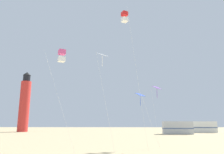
{
  "coord_description": "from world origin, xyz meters",
  "views": [
    {
      "loc": [
        0.88,
        -6.28,
        2.76
      ],
      "look_at": [
        0.27,
        13.1,
        6.86
      ],
      "focal_mm": 33.76,
      "sensor_mm": 36.0,
      "label": 1
    }
  ],
  "objects_px": {
    "kite_diamond_blue": "(141,96)",
    "rv_van_silver": "(177,128)",
    "kite_diamond_white": "(102,58)",
    "lighthouse_distant": "(25,103)",
    "rv_van_white": "(203,127)",
    "kite_box_rainbow": "(62,56)",
    "kite_box_scarlet": "(125,17)",
    "kite_diamond_violet": "(157,89)"
  },
  "relations": [
    {
      "from": "kite_diamond_blue",
      "to": "rv_van_silver",
      "type": "height_order",
      "value": "kite_diamond_blue"
    },
    {
      "from": "kite_diamond_white",
      "to": "rv_van_silver",
      "type": "xyz_separation_m",
      "value": [
        14.69,
        29.4,
        -7.38
      ]
    },
    {
      "from": "kite_diamond_white",
      "to": "lighthouse_distant",
      "type": "xyz_separation_m",
      "value": [
        -24.91,
        39.03,
        -0.93
      ]
    },
    {
      "from": "rv_van_silver",
      "to": "rv_van_white",
      "type": "relative_size",
      "value": 0.99
    },
    {
      "from": "kite_box_rainbow",
      "to": "kite_diamond_blue",
      "type": "height_order",
      "value": "kite_box_rainbow"
    },
    {
      "from": "kite_box_rainbow",
      "to": "rv_van_white",
      "type": "relative_size",
      "value": 1.41
    },
    {
      "from": "kite_box_scarlet",
      "to": "lighthouse_distant",
      "type": "relative_size",
      "value": 0.86
    },
    {
      "from": "kite_diamond_violet",
      "to": "rv_van_silver",
      "type": "bearing_deg",
      "value": 70.39
    },
    {
      "from": "kite_box_rainbow",
      "to": "rv_van_silver",
      "type": "distance_m",
      "value": 36.3
    },
    {
      "from": "kite_box_rainbow",
      "to": "rv_van_silver",
      "type": "bearing_deg",
      "value": 58.86
    },
    {
      "from": "kite_diamond_violet",
      "to": "rv_van_white",
      "type": "relative_size",
      "value": 1.04
    },
    {
      "from": "kite_diamond_blue",
      "to": "rv_van_white",
      "type": "relative_size",
      "value": 0.89
    },
    {
      "from": "kite_box_scarlet",
      "to": "rv_van_white",
      "type": "distance_m",
      "value": 42.83
    },
    {
      "from": "kite_box_scarlet",
      "to": "lighthouse_distant",
      "type": "height_order",
      "value": "lighthouse_distant"
    },
    {
      "from": "lighthouse_distant",
      "to": "kite_diamond_white",
      "type": "bearing_deg",
      "value": -57.45
    },
    {
      "from": "kite_diamond_white",
      "to": "rv_van_silver",
      "type": "relative_size",
      "value": 1.43
    },
    {
      "from": "kite_diamond_blue",
      "to": "rv_van_white",
      "type": "height_order",
      "value": "kite_diamond_blue"
    },
    {
      "from": "kite_diamond_white",
      "to": "rv_van_white",
      "type": "xyz_separation_m",
      "value": [
        23.15,
        36.69,
        -7.38
      ]
    },
    {
      "from": "kite_diamond_violet",
      "to": "rv_van_silver",
      "type": "relative_size",
      "value": 1.05
    },
    {
      "from": "kite_box_rainbow",
      "to": "lighthouse_distant",
      "type": "xyz_separation_m",
      "value": [
        -21.21,
        40.06,
        -0.86
      ]
    },
    {
      "from": "rv_van_white",
      "to": "kite_diamond_blue",
      "type": "bearing_deg",
      "value": -116.1
    },
    {
      "from": "kite_box_rainbow",
      "to": "kite_diamond_blue",
      "type": "xyz_separation_m",
      "value": [
        7.69,
        4.75,
        -3.23
      ]
    },
    {
      "from": "rv_van_silver",
      "to": "rv_van_white",
      "type": "distance_m",
      "value": 11.17
    },
    {
      "from": "kite_box_scarlet",
      "to": "kite_diamond_violet",
      "type": "relative_size",
      "value": 2.1
    },
    {
      "from": "lighthouse_distant",
      "to": "kite_box_rainbow",
      "type": "bearing_deg",
      "value": -62.1
    },
    {
      "from": "rv_van_white",
      "to": "kite_box_rainbow",
      "type": "bearing_deg",
      "value": -121.38
    },
    {
      "from": "kite_diamond_violet",
      "to": "lighthouse_distant",
      "type": "distance_m",
      "value": 45.95
    },
    {
      "from": "kite_box_scarlet",
      "to": "lighthouse_distant",
      "type": "xyz_separation_m",
      "value": [
        -27.16,
        37.61,
        -5.96
      ]
    },
    {
      "from": "rv_van_silver",
      "to": "rv_van_white",
      "type": "height_order",
      "value": "same"
    },
    {
      "from": "kite_box_scarlet",
      "to": "kite_diamond_blue",
      "type": "xyz_separation_m",
      "value": [
        1.73,
        2.3,
        -8.33
      ]
    },
    {
      "from": "kite_box_scarlet",
      "to": "kite_diamond_violet",
      "type": "distance_m",
      "value": 9.04
    },
    {
      "from": "lighthouse_distant",
      "to": "rv_van_white",
      "type": "height_order",
      "value": "lighthouse_distant"
    },
    {
      "from": "kite_diamond_white",
      "to": "rv_van_silver",
      "type": "distance_m",
      "value": 33.68
    },
    {
      "from": "kite_diamond_white",
      "to": "kite_diamond_blue",
      "type": "xyz_separation_m",
      "value": [
        3.99,
        3.71,
        -3.3
      ]
    },
    {
      "from": "lighthouse_distant",
      "to": "rv_van_silver",
      "type": "relative_size",
      "value": 2.57
    },
    {
      "from": "kite_diamond_violet",
      "to": "lighthouse_distant",
      "type": "bearing_deg",
      "value": 132.34
    },
    {
      "from": "lighthouse_distant",
      "to": "rv_van_white",
      "type": "distance_m",
      "value": 48.54
    },
    {
      "from": "kite_box_rainbow",
      "to": "rv_van_silver",
      "type": "xyz_separation_m",
      "value": [
        18.39,
        30.43,
        -7.31
      ]
    },
    {
      "from": "kite_box_scarlet",
      "to": "kite_diamond_violet",
      "type": "bearing_deg",
      "value": 44.16
    },
    {
      "from": "kite_diamond_blue",
      "to": "rv_van_white",
      "type": "xyz_separation_m",
      "value": [
        19.16,
        32.97,
        -4.08
      ]
    },
    {
      "from": "kite_diamond_blue",
      "to": "rv_van_silver",
      "type": "distance_m",
      "value": 28.12
    },
    {
      "from": "kite_diamond_violet",
      "to": "kite_diamond_white",
      "type": "bearing_deg",
      "value": -139.87
    }
  ]
}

